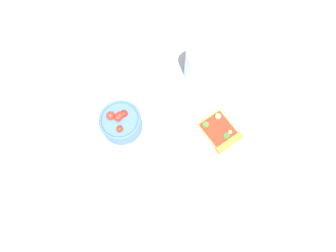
# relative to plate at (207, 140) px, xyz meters

# --- Properties ---
(ground_plane) EXTENTS (2.40, 2.40, 0.00)m
(ground_plane) POSITION_rel_plate_xyz_m (0.01, -0.00, -0.01)
(ground_plane) COLOR #B2B7BC
(ground_plane) RESTS_ON ground
(plate) EXTENTS (0.23, 0.23, 0.01)m
(plate) POSITION_rel_plate_xyz_m (0.00, 0.00, 0.00)
(plate) COLOR silver
(plate) RESTS_ON ground_plane
(pizza_slice_main) EXTENTS (0.14, 0.12, 0.02)m
(pizza_slice_main) POSITION_rel_plate_xyz_m (-0.02, -0.04, 0.01)
(pizza_slice_main) COLOR #E5B256
(pizza_slice_main) RESTS_ON plate
(salad_bowl) EXTENTS (0.12, 0.12, 0.07)m
(salad_bowl) POSITION_rel_plate_xyz_m (0.23, 0.12, 0.03)
(salad_bowl) COLOR #4C7299
(salad_bowl) RESTS_ON ground_plane
(soda_glass) EXTENTS (0.07, 0.07, 0.12)m
(soda_glass) POSITION_rel_plate_xyz_m (0.16, -0.16, 0.05)
(soda_glass) COLOR silver
(soda_glass) RESTS_ON ground_plane
(paper_napkin) EXTENTS (0.12, 0.13, 0.00)m
(paper_napkin) POSITION_rel_plate_xyz_m (0.06, 0.21, -0.01)
(paper_napkin) COLOR silver
(paper_napkin) RESTS_ON ground_plane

